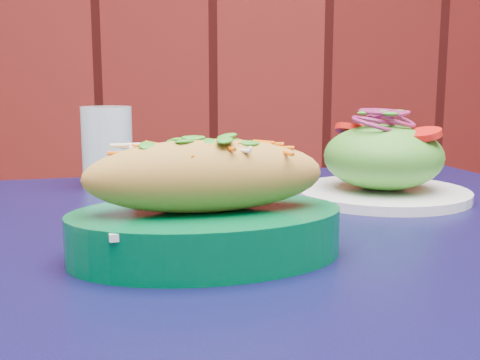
{
  "coord_description": "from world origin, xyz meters",
  "views": [
    {
      "loc": [
        -0.34,
        0.87,
        0.91
      ],
      "look_at": [
        -0.33,
        1.43,
        0.81
      ],
      "focal_mm": 45.0,
      "sensor_mm": 36.0,
      "label": 1
    }
  ],
  "objects": [
    {
      "name": "cafe_table",
      "position": [
        -0.25,
        1.48,
        0.66
      ],
      "size": [
        0.96,
        0.96,
        0.75
      ],
      "rotation": [
        0.0,
        0.0,
        0.24
      ],
      "color": "black",
      "rests_on": "ground"
    },
    {
      "name": "banh_mi_basket",
      "position": [
        -0.36,
        1.38,
        0.79
      ],
      "size": [
        0.27,
        0.21,
        0.11
      ],
      "rotation": [
        0.0,
        0.0,
        0.23
      ],
      "color": "#00572D",
      "rests_on": "cafe_table"
    },
    {
      "name": "salad_plate",
      "position": [
        -0.14,
        1.64,
        0.8
      ],
      "size": [
        0.23,
        0.23,
        0.12
      ],
      "rotation": [
        0.0,
        0.0,
        -0.39
      ],
      "color": "white",
      "rests_on": "cafe_table"
    },
    {
      "name": "water_glass",
      "position": [
        -0.51,
        1.73,
        0.81
      ],
      "size": [
        0.07,
        0.07,
        0.12
      ],
      "primitive_type": "cylinder",
      "color": "silver",
      "rests_on": "cafe_table"
    }
  ]
}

